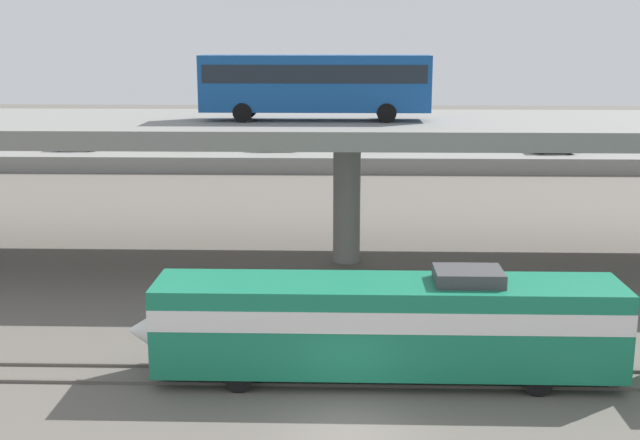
{
  "coord_description": "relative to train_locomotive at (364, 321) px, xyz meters",
  "views": [
    {
      "loc": [
        -0.18,
        -23.61,
        12.13
      ],
      "look_at": [
        -1.45,
        19.2,
        2.53
      ],
      "focal_mm": 45.28,
      "sensor_mm": 36.0,
      "label": 1
    }
  ],
  "objects": [
    {
      "name": "parked_car_6",
      "position": [
        -15.71,
        51.43,
        0.07
      ],
      "size": [
        4.16,
        1.87,
        1.5
      ],
      "color": "silver",
      "rests_on": "pier_parking_lot"
    },
    {
      "name": "parked_car_3",
      "position": [
        23.59,
        52.07,
        0.07
      ],
      "size": [
        4.35,
        1.93,
        1.5
      ],
      "color": "#515459",
      "rests_on": "pier_parking_lot"
    },
    {
      "name": "pier_parking_lot",
      "position": [
        -0.59,
        51.0,
        -1.45
      ],
      "size": [
        78.62,
        10.36,
        1.48
      ],
      "primitive_type": "cube",
      "color": "gray",
      "rests_on": "ground_plane"
    },
    {
      "name": "parked_car_0",
      "position": [
        2.24,
        51.74,
        0.07
      ],
      "size": [
        4.45,
        1.97,
        1.5
      ],
      "rotation": [
        0.0,
        0.0,
        3.14
      ],
      "color": "#0C4C26",
      "rests_on": "pier_parking_lot"
    },
    {
      "name": "highway_overpass",
      "position": [
        -0.59,
        16.0,
        5.12
      ],
      "size": [
        96.0,
        12.57,
        7.94
      ],
      "color": "gray",
      "rests_on": "ground_plane"
    },
    {
      "name": "ground_plane",
      "position": [
        -0.59,
        -4.0,
        -2.19
      ],
      "size": [
        260.0,
        260.0,
        0.0
      ],
      "primitive_type": "plane",
      "color": "#605B54"
    },
    {
      "name": "transit_bus_on_overpass",
      "position": [
        -2.28,
        15.26,
        7.81
      ],
      "size": [
        12.0,
        2.68,
        3.4
      ],
      "color": "#14478C",
      "rests_on": "highway_overpass"
    },
    {
      "name": "parked_car_2",
      "position": [
        -7.43,
        50.71,
        0.07
      ],
      "size": [
        4.45,
        1.9,
        1.5
      ],
      "color": "#0C4C26",
      "rests_on": "pier_parking_lot"
    },
    {
      "name": "rail_strip_far",
      "position": [
        -0.59,
        0.77,
        -2.13
      ],
      "size": [
        110.0,
        0.12,
        0.12
      ],
      "primitive_type": "cube",
      "color": "#59544C",
      "rests_on": "ground_plane"
    },
    {
      "name": "rail_strip_near",
      "position": [
        -0.59,
        -0.77,
        -2.13
      ],
      "size": [
        110.0,
        0.12,
        0.12
      ],
      "primitive_type": "cube",
      "color": "#59544C",
      "rests_on": "ground_plane"
    },
    {
      "name": "parked_car_1",
      "position": [
        19.27,
        49.63,
        0.07
      ],
      "size": [
        4.16,
        1.91,
        1.5
      ],
      "rotation": [
        0.0,
        0.0,
        3.14
      ],
      "color": "#515459",
      "rests_on": "pier_parking_lot"
    },
    {
      "name": "train_locomotive",
      "position": [
        0.0,
        0.0,
        0.0
      ],
      "size": [
        17.85,
        3.04,
        4.18
      ],
      "rotation": [
        0.0,
        0.0,
        3.14
      ],
      "color": "#197A56",
      "rests_on": "ground_plane"
    },
    {
      "name": "harbor_water",
      "position": [
        -0.59,
        74.0,
        -2.19
      ],
      "size": [
        140.0,
        36.0,
        0.01
      ],
      "primitive_type": "cube",
      "color": "#2D5170",
      "rests_on": "ground_plane"
    },
    {
      "name": "parked_car_7",
      "position": [
        -26.96,
        50.4,
        0.07
      ],
      "size": [
        4.64,
        1.85,
        1.5
      ],
      "rotation": [
        0.0,
        0.0,
        3.14
      ],
      "color": "#B7B7BC",
      "rests_on": "pier_parking_lot"
    }
  ]
}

